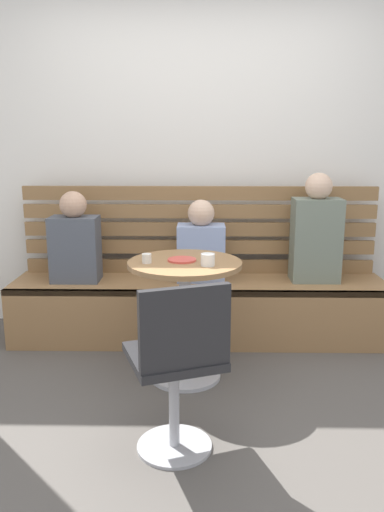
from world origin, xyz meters
The scene contains 12 objects.
ground centered at (0.00, 0.00, 0.00)m, with size 8.00×8.00×0.00m, color #514C47.
back_wall centered at (0.00, 1.64, 1.45)m, with size 5.20×0.10×2.90m, color silver.
booth_bench centered at (0.00, 1.20, 0.22)m, with size 2.70×0.52×0.44m.
booth_backrest centered at (0.00, 1.44, 0.78)m, with size 2.65×0.04×0.66m.
cafe_table centered at (-0.08, 0.56, 0.52)m, with size 0.68×0.68×0.74m.
white_chair centered at (-0.09, -0.25, 0.46)m, with size 0.51×0.51×0.85m.
person_adult centered at (0.84, 1.24, 0.79)m, with size 0.34×0.22×0.78m.
person_child_left centered at (-0.89, 1.20, 0.73)m, with size 0.34×0.22×0.65m.
person_child_middle centered at (0.01, 1.23, 0.70)m, with size 0.34×0.22×0.59m.
cup_ceramic_white centered at (0.05, 0.46, 0.78)m, with size 0.08×0.08×0.07m, color white.
cup_espresso_small centered at (-0.30, 0.52, 0.77)m, with size 0.06×0.06×0.06m, color silver.
plate_small centered at (-0.10, 0.58, 0.75)m, with size 0.17×0.17×0.01m, color #DB4C42.
Camera 1 is at (0.01, -2.37, 1.45)m, focal length 35.85 mm.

